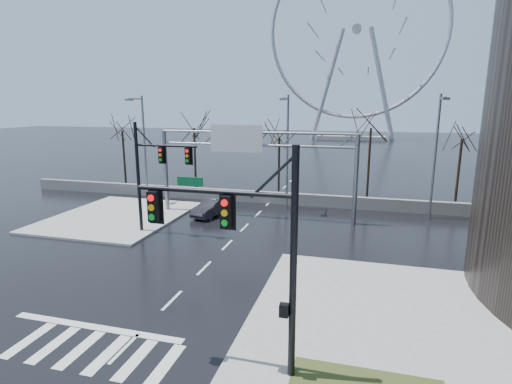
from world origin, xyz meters
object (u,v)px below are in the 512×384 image
(signal_mast_far, at_px, (152,168))
(sign_gantry, at_px, (250,155))
(signal_mast_near, at_px, (252,240))
(ferris_wheel, at_px, (356,37))
(car, at_px, (212,207))

(signal_mast_far, distance_m, sign_gantry, 8.14)
(signal_mast_near, bearing_deg, sign_gantry, 106.19)
(signal_mast_near, xyz_separation_m, sign_gantry, (-5.52, 19.00, 0.31))
(signal_mast_near, relative_size, ferris_wheel, 0.16)
(signal_mast_near, relative_size, car, 1.87)
(signal_mast_near, height_order, car, signal_mast_near)
(ferris_wheel, distance_m, car, 84.83)
(car, bearing_deg, signal_mast_far, -97.77)
(sign_gantry, height_order, ferris_wheel, ferris_wheel)
(signal_mast_far, height_order, car, signal_mast_far)
(signal_mast_near, xyz_separation_m, ferris_wheel, (-0.14, 99.04, 21.26))
(signal_mast_far, relative_size, ferris_wheel, 0.16)
(signal_mast_near, bearing_deg, car, 115.25)
(signal_mast_far, bearing_deg, ferris_wheel, 82.80)
(signal_mast_near, bearing_deg, ferris_wheel, 90.08)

